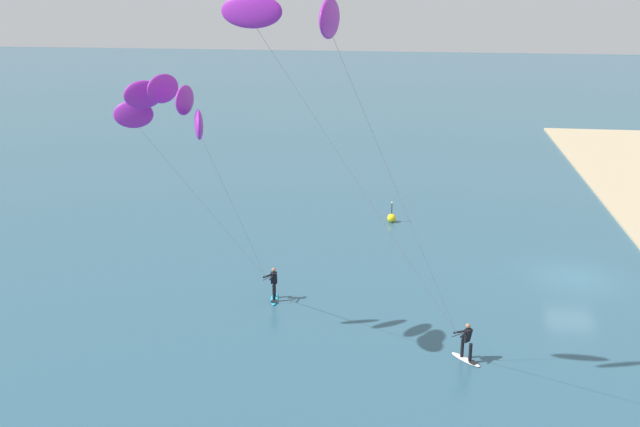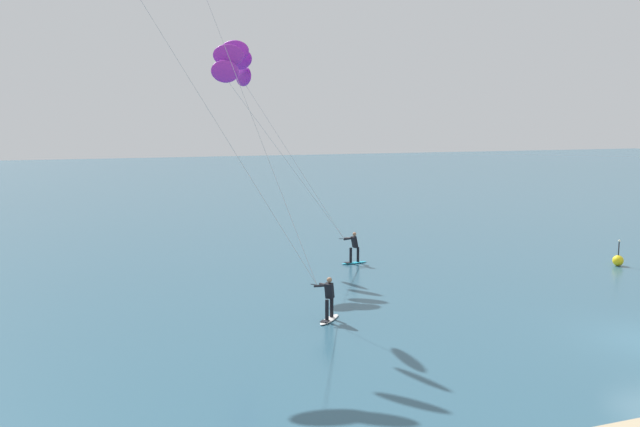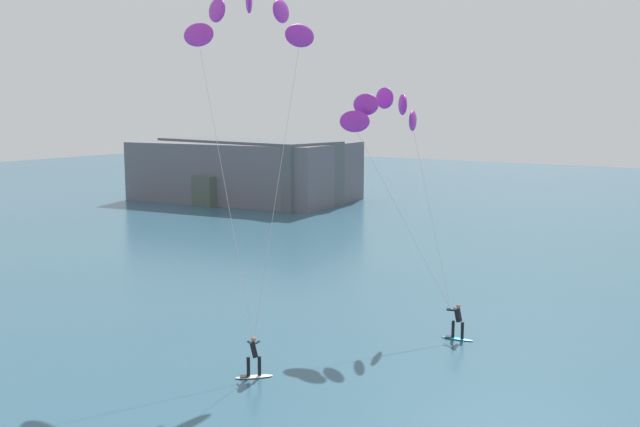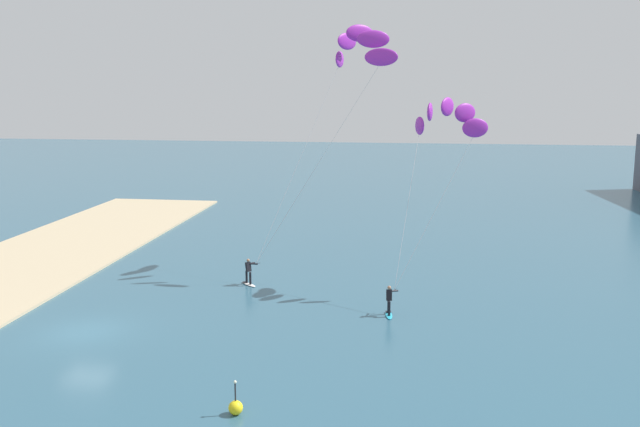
% 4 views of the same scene
% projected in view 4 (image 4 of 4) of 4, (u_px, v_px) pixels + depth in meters
% --- Properties ---
extents(ground_plane, '(240.00, 240.00, 0.00)m').
position_uv_depth(ground_plane, '(86.00, 332.00, 36.40)').
color(ground_plane, '#2D566B').
extents(kitesurfer_nearshore, '(7.99, 5.64, 11.64)m').
position_uv_depth(kitesurfer_nearshore, '(445.00, 125.00, 41.97)').
color(kitesurfer_nearshore, '#23ADD1').
rests_on(kitesurfer_nearshore, ground).
extents(kitesurfer_mid_water, '(8.72, 9.63, 16.17)m').
position_uv_depth(kitesurfer_mid_water, '(356.00, 54.00, 46.31)').
color(kitesurfer_mid_water, white).
rests_on(kitesurfer_mid_water, ground).
extents(marker_buoy, '(0.56, 0.56, 1.38)m').
position_uv_depth(marker_buoy, '(236.00, 407.00, 27.26)').
color(marker_buoy, yellow).
rests_on(marker_buoy, ground).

